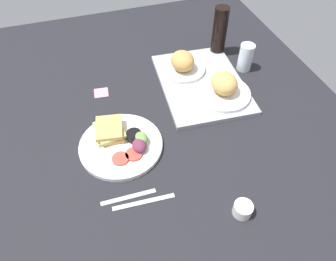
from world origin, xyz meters
The scene contains 11 objects.
ground_plane centered at (0.00, 0.00, -1.50)cm, with size 190.00×150.00×3.00cm, color black.
serving_tray centered at (-21.59, 25.18, 0.80)cm, with size 45.00×33.00×1.60cm, color #9EA0A3.
bread_plate_near centered at (-31.01, 20.00, 5.07)cm, with size 19.68×19.68×9.10cm.
bread_plate_far centered at (-11.85, 30.25, 5.00)cm, with size 21.67×21.67×9.30cm.
plate_with_salad centered at (0.18, -13.24, 1.70)cm, with size 28.65×28.65×5.40cm.
drinking_glass centered at (-26.08, 46.92, 5.91)cm, with size 6.13×6.13×11.83cm, color silver.
soda_bottle centered at (-40.77, 40.66, 11.00)cm, with size 6.40×6.40×22.00cm, color black.
espresso_cup centered at (35.82, 14.79, 2.00)cm, with size 5.60×5.60×4.00cm, color silver.
fork centered at (20.84, -15.65, 0.25)cm, with size 17.00×1.40×0.50cm, color #B7B7BC.
knife centered at (23.84, -11.65, 0.25)cm, with size 19.00×1.40×0.50cm, color #B7B7BC.
sticky_note centered at (-29.30, -15.58, 0.06)cm, with size 5.60×5.60×0.12cm, color pink.
Camera 1 is at (68.80, -18.45, 83.33)cm, focal length 32.81 mm.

